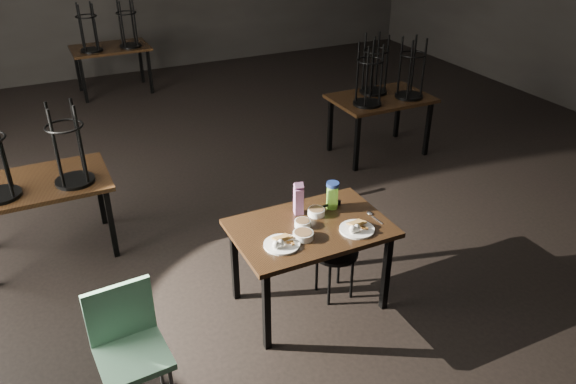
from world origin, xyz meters
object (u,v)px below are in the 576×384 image
juice_carton (299,199)px  bentwood_chair (331,244)px  school_chair (129,342)px  main_table (310,235)px  water_bottle (332,195)px

juice_carton → bentwood_chair: 0.49m
bentwood_chair → juice_carton: bearing=142.4°
school_chair → bentwood_chair: bearing=12.2°
main_table → water_bottle: (0.29, 0.17, 0.20)m
juice_carton → school_chair: 1.67m
juice_carton → school_chair: bearing=-157.0°
juice_carton → school_chair: juice_carton is taller
school_chair → water_bottle: bearing=14.8°
water_bottle → bentwood_chair: bearing=-118.2°
main_table → juice_carton: juice_carton is taller
bentwood_chair → school_chair: size_ratio=0.87×
main_table → bentwood_chair: size_ratio=1.51×
main_table → bentwood_chair: bentwood_chair is taller
juice_carton → school_chair: (-1.51, -0.64, -0.33)m
water_bottle → juice_carton: bearing=172.5°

